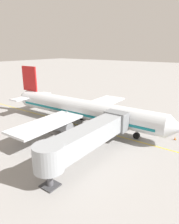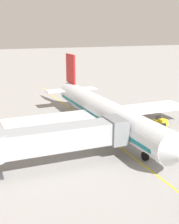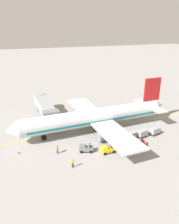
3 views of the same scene
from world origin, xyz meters
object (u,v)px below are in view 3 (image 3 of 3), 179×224
at_px(baggage_cart_third_in_train, 155,131).
at_px(baggage_tug_trailing, 108,149).
at_px(jet_bridge, 45,107).
at_px(baggage_cart_front, 131,135).
at_px(baggage_tug_spare, 86,148).
at_px(parked_airliner, 95,117).
at_px(safety_cone_nose_left, 18,152).
at_px(ground_crew_loader, 73,163).
at_px(baggage_cart_second_in_train, 142,133).
at_px(ground_crew_marshaller, 57,149).
at_px(baggage_tug_lead, 138,142).
at_px(ground_crew_wing_walker, 122,129).

bearing_deg(baggage_cart_third_in_train, baggage_tug_trailing, 102.59).
xyz_separation_m(jet_bridge, baggage_cart_front, (-16.66, -14.34, -2.51)).
xyz_separation_m(jet_bridge, baggage_tug_spare, (-17.70, -4.03, -2.75)).
bearing_deg(baggage_cart_third_in_train, jet_bridge, 50.35).
distance_m(parked_airliner, safety_cone_nose_left, 17.43).
distance_m(jet_bridge, ground_crew_loader, 21.66).
xyz_separation_m(baggage_cart_second_in_train, ground_crew_loader, (-4.77, 16.78, 0.00)).
relative_size(baggage_cart_front, ground_crew_marshaller, 1.76).
distance_m(baggage_tug_lead, ground_crew_marshaller, 15.53).
height_order(parked_airliner, baggage_tug_lead, parked_airliner).
relative_size(ground_crew_wing_walker, ground_crew_loader, 1.00).
bearing_deg(baggage_tug_lead, baggage_cart_second_in_train, -46.76).
height_order(jet_bridge, baggage_tug_spare, jet_bridge).
bearing_deg(jet_bridge, parked_airliner, -138.01).
distance_m(jet_bridge, baggage_cart_front, 22.13).
bearing_deg(safety_cone_nose_left, ground_crew_marshaller, -111.77).
relative_size(jet_bridge, ground_crew_loader, 10.07).
bearing_deg(baggage_tug_spare, baggage_tug_trailing, -117.79).
bearing_deg(ground_crew_wing_walker, ground_crew_marshaller, 101.43).
distance_m(parked_airliner, baggage_tug_spare, 9.45).
height_order(baggage_cart_front, baggage_cart_third_in_train, same).
height_order(jet_bridge, safety_cone_nose_left, jet_bridge).
bearing_deg(parked_airliner, baggage_cart_third_in_train, -120.86).
distance_m(baggage_tug_lead, safety_cone_nose_left, 22.66).
relative_size(baggage_cart_second_in_train, ground_crew_loader, 1.76).
bearing_deg(baggage_tug_trailing, safety_cone_nose_left, 69.02).
bearing_deg(ground_crew_marshaller, baggage_tug_lead, -101.30).
xyz_separation_m(baggage_cart_front, ground_crew_loader, (-4.85, 14.02, 0.00)).
relative_size(parked_airliner, baggage_tug_trailing, 14.79).
bearing_deg(baggage_tug_lead, baggage_cart_third_in_train, -66.06).
distance_m(ground_crew_loader, ground_crew_marshaller, 5.28).
height_order(ground_crew_wing_walker, ground_crew_marshaller, same).
xyz_separation_m(baggage_tug_lead, safety_cone_nose_left, (5.72, 21.93, -0.42)).
xyz_separation_m(baggage_cart_second_in_train, ground_crew_marshaller, (0.34, 18.10, 0.00)).
bearing_deg(ground_crew_loader, baggage_tug_spare, -44.27).
bearing_deg(jet_bridge, safety_cone_nose_left, 150.73).
xyz_separation_m(baggage_tug_lead, ground_crew_wing_walker, (6.09, 0.17, 0.24)).
bearing_deg(baggage_cart_third_in_train, baggage_tug_spare, 93.29).
height_order(baggage_tug_lead, baggage_cart_second_in_train, baggage_tug_lead).
relative_size(jet_bridge, baggage_tug_lead, 6.13).
bearing_deg(ground_crew_wing_walker, baggage_cart_front, -175.26).
xyz_separation_m(parked_airliner, ground_crew_loader, (-11.39, 8.79, -2.23)).
height_order(baggage_cart_third_in_train, safety_cone_nose_left, baggage_cart_third_in_train).
relative_size(ground_crew_marshaller, safety_cone_nose_left, 2.86).
bearing_deg(ground_crew_marshaller, jet_bridge, -3.47).
height_order(baggage_cart_third_in_train, ground_crew_marshaller, ground_crew_marshaller).
relative_size(parked_airliner, baggage_cart_third_in_train, 12.51).
relative_size(baggage_tug_lead, baggage_cart_front, 0.93).
bearing_deg(ground_crew_wing_walker, baggage_tug_trailing, 134.05).
bearing_deg(baggage_tug_spare, baggage_cart_third_in_train, -86.71).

